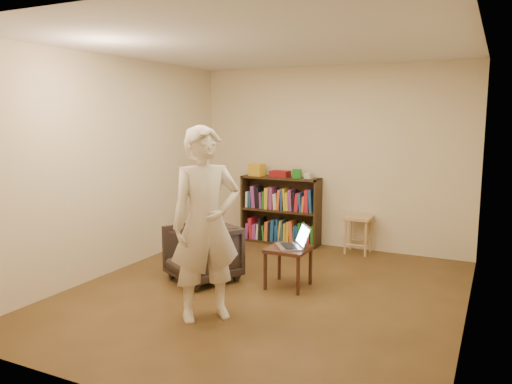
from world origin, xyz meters
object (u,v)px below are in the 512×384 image
at_px(laptop, 294,242).
at_px(armchair, 203,253).
at_px(bookshelf, 281,214).
at_px(person, 206,224).
at_px(side_table, 288,254).
at_px(stool, 358,223).

bearing_deg(laptop, armchair, -111.90).
height_order(bookshelf, armchair, bookshelf).
bearing_deg(person, armchair, 76.58).
relative_size(bookshelf, person, 0.66).
xyz_separation_m(bookshelf, side_table, (0.86, -1.79, -0.06)).
xyz_separation_m(armchair, laptop, (1.04, 0.25, 0.18)).
height_order(stool, person, person).
relative_size(stool, armchair, 0.73).
bearing_deg(stool, bookshelf, 176.94).
bearing_deg(laptop, bookshelf, 172.27).
bearing_deg(side_table, bookshelf, 115.74).
xyz_separation_m(bookshelf, stool, (1.20, -0.06, -0.02)).
height_order(armchair, laptop, laptop).
height_order(side_table, person, person).
bearing_deg(person, bookshelf, 52.14).
height_order(bookshelf, person, person).
distance_m(laptop, person, 1.30).
relative_size(stool, laptop, 1.11).
bearing_deg(laptop, side_table, -98.67).
bearing_deg(side_table, armchair, -167.39).
height_order(armchair, side_table, armchair).
bearing_deg(armchair, bookshelf, 113.21).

